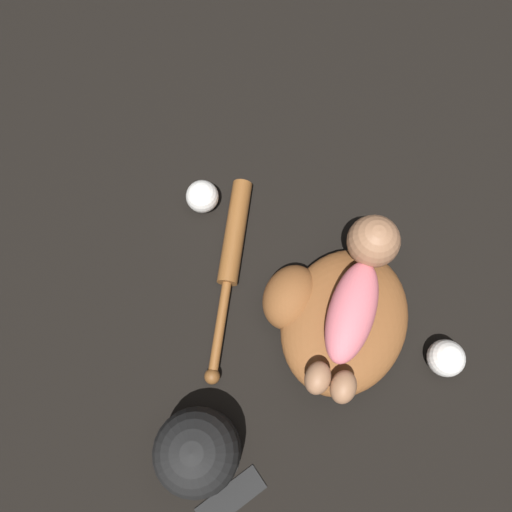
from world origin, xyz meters
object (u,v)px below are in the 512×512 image
(baseball, at_px, (202,197))
(baseball_bat, at_px, (232,251))
(baby_figure, at_px, (359,288))
(baseball_spare, at_px, (446,358))
(baseball_glove, at_px, (335,316))
(baseball_cap, at_px, (198,452))

(baseball, bearing_deg, baseball_bat, -106.40)
(baby_figure, height_order, baseball_spare, baby_figure)
(baseball_glove, xyz_separation_m, baseball_spare, (0.10, -0.22, -0.01))
(baseball_spare, bearing_deg, baseball_cap, 154.89)
(baseball, xyz_separation_m, baseball_cap, (-0.38, -0.40, 0.03))
(baby_figure, bearing_deg, baseball_bat, 110.14)
(baseball_spare, xyz_separation_m, baseball_cap, (-0.49, 0.23, 0.03))
(baseball, distance_m, baseball_cap, 0.56)
(baseball, bearing_deg, baseball_cap, -133.33)
(baseball_glove, distance_m, baseball_spare, 0.24)
(baby_figure, distance_m, baseball_bat, 0.31)
(baseball_bat, bearing_deg, baby_figure, -69.86)
(baseball_bat, relative_size, baseball, 5.10)
(baseball, bearing_deg, baby_figure, -82.22)
(baseball_bat, height_order, baseball, baseball)
(baseball_glove, bearing_deg, baseball, 90.88)
(baseball_spare, bearing_deg, baby_figure, 103.14)
(baby_figure, bearing_deg, baseball_spare, -76.86)
(baby_figure, relative_size, baseball_cap, 1.61)
(baseball, relative_size, baseball_spare, 0.98)
(baseball_bat, distance_m, baseball_cap, 0.43)
(baseball, height_order, baseball_spare, baseball_spare)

